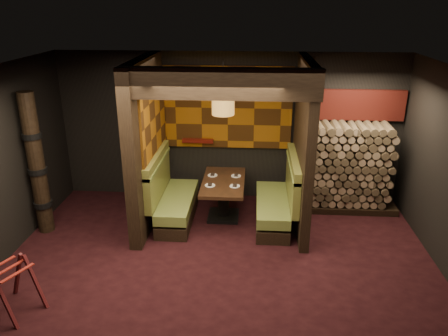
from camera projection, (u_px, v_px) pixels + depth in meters
floor at (218, 275)px, 6.32m from camera, size 6.50×5.50×0.02m
ceiling at (216, 75)px, 5.28m from camera, size 6.50×5.50×0.02m
wall_back at (229, 127)px, 8.37m from camera, size 6.50×0.02×2.85m
wall_front at (186, 330)px, 3.23m from camera, size 6.50×0.02×2.85m
partition_left at (146, 144)px, 7.43m from camera, size 0.20×2.20×2.85m
partition_right at (303, 146)px, 7.30m from camera, size 0.15×2.10×2.85m
header_beam at (219, 84)px, 6.02m from camera, size 2.85×0.18×0.44m
tapa_back_panel at (228, 108)px, 8.18m from camera, size 2.40×0.06×1.55m
tapa_side_panel at (154, 117)px, 7.43m from camera, size 0.04×1.85×1.45m
lacquer_shelf at (198, 141)px, 8.40m from camera, size 0.60×0.12×0.07m
booth_bench_left at (172, 199)px, 7.77m from camera, size 0.68×1.60×1.14m
booth_bench_right at (278, 202)px, 7.65m from camera, size 0.68×1.60×1.14m
dining_table at (223, 193)px, 7.80m from camera, size 0.74×1.37×0.72m
place_settings at (223, 180)px, 7.71m from camera, size 0.61×0.65×0.03m
pendant_lamp at (223, 101)px, 7.15m from camera, size 0.37×0.37×0.92m
luggage_rack at (11, 285)px, 5.46m from camera, size 0.83×0.72×0.75m
totem_column at (37, 166)px, 7.11m from camera, size 0.31×0.31×2.40m
firewood_stack at (351, 167)px, 8.06m from camera, size 1.73×0.70×1.64m
mosaic_header at (354, 105)px, 7.97m from camera, size 1.83×0.10×0.56m
bay_front_post at (307, 141)px, 7.53m from camera, size 0.08×0.08×2.85m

